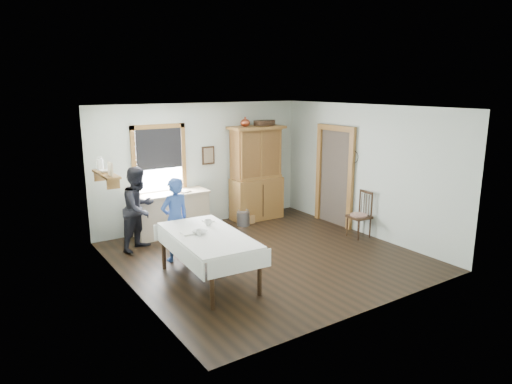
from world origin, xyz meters
TOP-DOWN VIEW (x-y plane):
  - room at (0.00, 0.00)m, footprint 5.01×5.01m
  - window at (-1.00, 2.46)m, footprint 1.18×0.07m
  - doorway at (2.46, 0.85)m, footprint 0.09×1.14m
  - wall_shelf at (-2.37, 1.54)m, footprint 0.24×1.00m
  - framed_picture at (0.15, 2.46)m, footprint 0.30×0.04m
  - rug_beater at (2.45, 0.30)m, footprint 0.01×0.27m
  - work_counter at (-0.91, 2.16)m, footprint 1.58×0.61m
  - china_hutch at (1.23, 2.15)m, footprint 1.29×0.64m
  - dining_table at (-1.38, -0.39)m, footprint 1.17×2.05m
  - spindle_chair at (2.23, -0.15)m, footprint 0.47×0.47m
  - pail at (0.67, 1.85)m, footprint 0.34×0.34m
  - wicker_basket at (0.81, 1.92)m, footprint 0.34×0.27m
  - woman_blue at (-1.43, 0.75)m, footprint 0.56×0.41m
  - figure_dark at (-1.77, 1.65)m, footprint 0.91×0.86m
  - table_cup_a at (-1.16, 0.01)m, footprint 0.14×0.14m
  - table_cup_b at (-1.54, -0.40)m, footprint 0.10×0.10m
  - table_bowl at (-1.49, -0.32)m, footprint 0.31×0.31m
  - counter_book at (-0.75, 2.05)m, footprint 0.24×0.28m
  - counter_bowl at (-0.74, 2.21)m, footprint 0.27×0.27m
  - shelf_bowl at (-2.37, 1.55)m, footprint 0.22×0.22m

SIDE VIEW (x-z plane):
  - wicker_basket at x=0.81m, z-range 0.00..0.18m
  - pail at x=0.67m, z-range 0.00..0.31m
  - dining_table at x=-1.38m, z-range 0.00..0.80m
  - work_counter at x=-0.91m, z-range 0.00..0.90m
  - spindle_chair at x=2.23m, z-range 0.00..0.96m
  - woman_blue at x=-1.43m, z-range 0.00..1.40m
  - figure_dark at x=-1.77m, z-range 0.00..1.49m
  - table_bowl at x=-1.49m, z-range 0.80..0.85m
  - table_cup_b at x=-1.54m, z-range 0.80..0.89m
  - table_cup_a at x=-1.16m, z-range 0.80..0.89m
  - counter_book at x=-0.75m, z-range 0.90..0.92m
  - counter_bowl at x=-0.74m, z-range 0.90..0.96m
  - china_hutch at x=1.23m, z-range 0.00..2.17m
  - doorway at x=2.46m, z-range 0.05..2.27m
  - room at x=0.00m, z-range 0.00..2.70m
  - framed_picture at x=0.15m, z-range 1.35..1.75m
  - wall_shelf at x=-2.37m, z-range 1.35..1.79m
  - shelf_bowl at x=-2.37m, z-range 1.57..1.62m
  - window at x=-1.00m, z-range 0.88..2.36m
  - rug_beater at x=2.45m, z-range 1.58..1.86m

